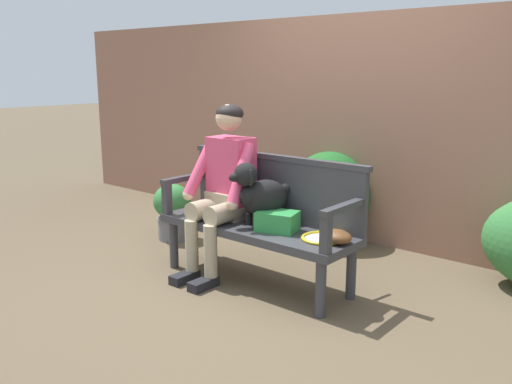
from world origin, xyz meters
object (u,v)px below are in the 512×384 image
object	(u,v)px
person_seated	(224,184)
baseball_glove	(337,237)
dog_on_bench	(260,194)
tennis_racket	(325,237)
sports_bag	(277,221)
potted_plant	(173,209)
garden_bench	(256,233)

from	to	relation	value
person_seated	baseball_glove	distance (m)	1.02
dog_on_bench	tennis_racket	world-z (taller)	dog_on_bench
dog_on_bench	sports_bag	bearing A→B (deg)	-4.83
tennis_racket	sports_bag	distance (m)	0.38
baseball_glove	potted_plant	xyz separation A→B (m)	(-1.97, 0.30, -0.20)
tennis_racket	garden_bench	bearing A→B (deg)	-175.27
tennis_racket	sports_bag	bearing A→B (deg)	-170.70
baseball_glove	sports_bag	bearing A→B (deg)	-163.08
garden_bench	dog_on_bench	size ratio (longest dim) A/B	3.28
garden_bench	potted_plant	distance (m)	1.33
dog_on_bench	baseball_glove	world-z (taller)	dog_on_bench
person_seated	baseball_glove	size ratio (longest dim) A/B	5.98
tennis_racket	baseball_glove	size ratio (longest dim) A/B	2.64
dog_on_bench	tennis_racket	distance (m)	0.59
baseball_glove	sports_bag	xyz separation A→B (m)	(-0.48, -0.03, 0.02)
garden_bench	dog_on_bench	xyz separation A→B (m)	(0.04, 0.00, 0.30)
baseball_glove	potted_plant	distance (m)	2.01
garden_bench	person_seated	size ratio (longest dim) A/B	1.19
garden_bench	baseball_glove	distance (m)	0.70
person_seated	baseball_glove	xyz separation A→B (m)	(1.00, 0.03, -0.23)
potted_plant	person_seated	bearing A→B (deg)	-18.48
baseball_glove	tennis_racket	bearing A→B (deg)	177.20
person_seated	tennis_racket	bearing A→B (deg)	3.90
potted_plant	sports_bag	bearing A→B (deg)	-12.32
person_seated	potted_plant	distance (m)	1.12
sports_bag	garden_bench	bearing A→B (deg)	176.56
sports_bag	potted_plant	bearing A→B (deg)	167.68
sports_bag	potted_plant	xyz separation A→B (m)	(-1.50, 0.33, -0.23)
baseball_glove	person_seated	bearing A→B (deg)	-164.81
garden_bench	potted_plant	world-z (taller)	potted_plant
garden_bench	sports_bag	xyz separation A→B (m)	(0.21, -0.01, 0.13)
dog_on_bench	sports_bag	size ratio (longest dim) A/B	1.71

